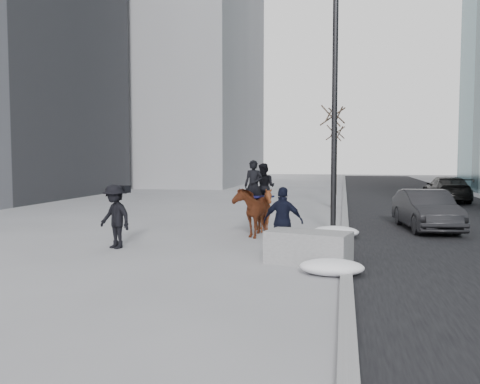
% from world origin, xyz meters
% --- Properties ---
extents(ground, '(120.00, 120.00, 0.00)m').
position_xyz_m(ground, '(0.00, 0.00, 0.00)').
color(ground, gray).
rests_on(ground, ground).
extents(road, '(8.00, 90.00, 0.01)m').
position_xyz_m(road, '(7.00, 10.00, 0.01)').
color(road, black).
rests_on(road, ground).
extents(curb, '(0.25, 90.00, 0.12)m').
position_xyz_m(curb, '(3.00, 10.00, 0.06)').
color(curb, gray).
rests_on(curb, ground).
extents(planter, '(2.10, 1.41, 0.77)m').
position_xyz_m(planter, '(2.13, -1.20, 0.38)').
color(planter, gray).
rests_on(planter, ground).
extents(car_near, '(1.96, 4.31, 1.37)m').
position_xyz_m(car_near, '(5.72, 5.18, 0.69)').
color(car_near, black).
rests_on(car_near, ground).
extents(car_far, '(2.03, 4.91, 1.42)m').
position_xyz_m(car_far, '(8.58, 16.88, 0.71)').
color(car_far, black).
rests_on(car_far, ground).
extents(tree_near, '(1.20, 1.20, 5.48)m').
position_xyz_m(tree_near, '(2.40, 12.22, 2.74)').
color(tree_near, '#35271F').
rests_on(tree_near, ground).
extents(tree_far, '(1.20, 1.20, 4.94)m').
position_xyz_m(tree_far, '(2.40, 20.92, 2.47)').
color(tree_far, '#34281E').
rests_on(tree_far, ground).
extents(mounted_left, '(1.01, 1.93, 2.41)m').
position_xyz_m(mounted_left, '(0.09, 2.78, 0.90)').
color(mounted_left, '#4F250F').
rests_on(mounted_left, ground).
extents(mounted_right, '(1.58, 1.68, 2.30)m').
position_xyz_m(mounted_right, '(0.33, 3.51, 0.92)').
color(mounted_right, '#4B2A0F').
rests_on(mounted_right, ground).
extents(feeder, '(1.08, 0.93, 1.75)m').
position_xyz_m(feeder, '(1.44, -0.37, 0.88)').
color(feeder, black).
rests_on(feeder, ground).
extents(camera_crew, '(1.31, 1.09, 1.75)m').
position_xyz_m(camera_crew, '(-3.21, -0.22, 0.89)').
color(camera_crew, black).
rests_on(camera_crew, ground).
extents(lamppost, '(0.25, 0.80, 9.09)m').
position_xyz_m(lamppost, '(2.60, 3.95, 4.99)').
color(lamppost, black).
rests_on(lamppost, ground).
extents(snow_piles, '(1.44, 6.00, 0.36)m').
position_xyz_m(snow_piles, '(2.70, 0.45, 0.18)').
color(snow_piles, white).
rests_on(snow_piles, ground).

